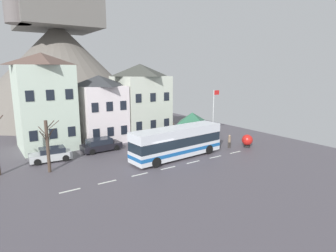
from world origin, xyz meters
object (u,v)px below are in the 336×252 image
object	(u,v)px
pedestrian_00	(229,141)
pedestrian_01	(211,137)
bus_shelter	(192,118)
bare_tree_00	(48,145)
parked_car_03	(51,154)
public_bench	(173,137)
townhouse_02	(141,100)
townhouse_01	(100,108)
flagpole	(214,111)
parked_car_01	(101,145)
hilltop_castle	(60,67)
parked_car_02	(204,130)
transit_bus	(177,143)
townhouse_00	(45,102)
parked_car_00	(162,136)
harbour_buoy	(247,140)

from	to	relation	value
pedestrian_00	pedestrian_01	xyz separation A→B (m)	(-0.37, 2.66, -0.01)
bus_shelter	bare_tree_00	world-z (taller)	bare_tree_00
parked_car_03	bare_tree_00	distance (m)	3.76
pedestrian_01	public_bench	xyz separation A→B (m)	(-3.10, 3.71, -0.40)
townhouse_02	bus_shelter	distance (m)	8.47
townhouse_01	flagpole	world-z (taller)	townhouse_01
bus_shelter	parked_car_03	distance (m)	16.68
public_bench	parked_car_03	bearing A→B (deg)	178.96
parked_car_01	flagpole	bearing A→B (deg)	-14.97
parked_car_03	townhouse_02	bearing A→B (deg)	-152.83
parked_car_01	bare_tree_00	xyz separation A→B (m)	(-6.27, -3.85, 1.78)
hilltop_castle	parked_car_02	world-z (taller)	hilltop_castle
transit_bus	parked_car_03	world-z (taller)	transit_bus
pedestrian_01	parked_car_01	bearing A→B (deg)	159.57
townhouse_01	parked_car_03	xyz separation A→B (m)	(-7.36, -5.41, -3.48)
townhouse_00	public_bench	size ratio (longest dim) A/B	7.64
parked_car_00	parked_car_01	distance (m)	8.11
bare_tree_00	parked_car_02	bearing A→B (deg)	9.99
flagpole	bus_shelter	bearing A→B (deg)	172.37
flagpole	harbour_buoy	xyz separation A→B (m)	(0.70, -5.06, -2.94)
flagpole	bare_tree_00	size ratio (longest dim) A/B	1.38
parked_car_00	parked_car_01	bearing A→B (deg)	-179.02
townhouse_00	pedestrian_00	xyz separation A→B (m)	(17.42, -12.07, -4.54)
transit_bus	parked_car_01	xyz separation A→B (m)	(-5.65, 6.83, -0.92)
townhouse_00	transit_bus	bearing A→B (deg)	-48.55
pedestrian_00	harbour_buoy	world-z (taller)	pedestrian_00
townhouse_02	flagpole	world-z (taller)	townhouse_02
transit_bus	parked_car_01	bearing A→B (deg)	125.64
townhouse_02	hilltop_castle	xyz separation A→B (m)	(-4.89, 23.05, 4.57)
hilltop_castle	parked_car_02	distance (m)	31.89
townhouse_00	parked_car_01	distance (m)	8.14
townhouse_02	transit_bus	size ratio (longest dim) A/B	0.93
parked_car_03	harbour_buoy	world-z (taller)	harbour_buoy
parked_car_02	townhouse_02	bearing A→B (deg)	-30.43
parked_car_03	public_bench	world-z (taller)	parked_car_03
townhouse_01	parked_car_01	xyz separation A→B (m)	(-1.92, -4.75, -3.46)
hilltop_castle	flagpole	bearing A→B (deg)	-70.37
hilltop_castle	harbour_buoy	xyz separation A→B (m)	(11.82, -36.24, -8.62)
parked_car_02	pedestrian_00	world-z (taller)	pedestrian_00
hilltop_castle	pedestrian_00	world-z (taller)	hilltop_castle
townhouse_01	transit_bus	bearing A→B (deg)	-72.13
hilltop_castle	parked_car_01	world-z (taller)	hilltop_castle
parked_car_02	bare_tree_00	world-z (taller)	bare_tree_00
townhouse_02	flagpole	bearing A→B (deg)	-52.56
townhouse_01	parked_car_03	size ratio (longest dim) A/B	2.06
hilltop_castle	bare_tree_00	distance (m)	33.93
hilltop_castle	flagpole	world-z (taller)	hilltop_castle
townhouse_00	hilltop_castle	size ratio (longest dim) A/B	0.31
public_bench	flagpole	world-z (taller)	flagpole
bus_shelter	flagpole	bearing A→B (deg)	-7.63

